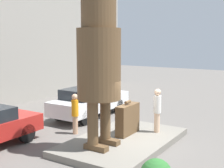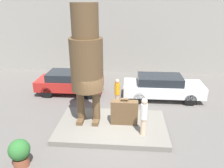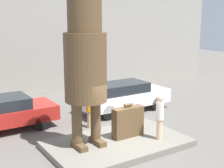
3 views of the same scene
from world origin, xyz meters
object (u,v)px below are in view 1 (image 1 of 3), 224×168
at_px(parked_car_white, 90,101).
at_px(worker_hivis, 75,112).
at_px(statue_figure, 99,54).
at_px(tourist, 157,109).
at_px(giant_suitcase, 128,119).

relative_size(parked_car_white, worker_hivis, 2.84).
height_order(statue_figure, worker_hivis, statue_figure).
bearing_deg(statue_figure, tourist, -21.33).
bearing_deg(parked_car_white, giant_suitcase, -122.76).
bearing_deg(tourist, worker_hivis, 112.95).
xyz_separation_m(tourist, worker_hivis, (-1.29, 3.04, -0.27)).
bearing_deg(parked_car_white, statue_figure, -139.97).
bearing_deg(parked_car_white, tourist, -107.74).
xyz_separation_m(giant_suitcase, parked_car_white, (2.19, 3.41, -0.01)).
bearing_deg(statue_figure, parked_car_white, 40.03).
xyz_separation_m(giant_suitcase, tourist, (0.83, -0.85, 0.36)).
height_order(tourist, worker_hivis, tourist).
xyz_separation_m(statue_figure, tourist, (2.53, -0.99, -2.20)).
bearing_deg(giant_suitcase, statue_figure, 175.28).
bearing_deg(statue_figure, giant_suitcase, -4.72).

